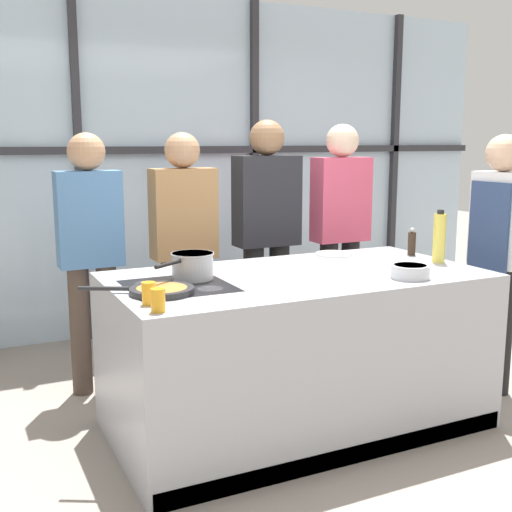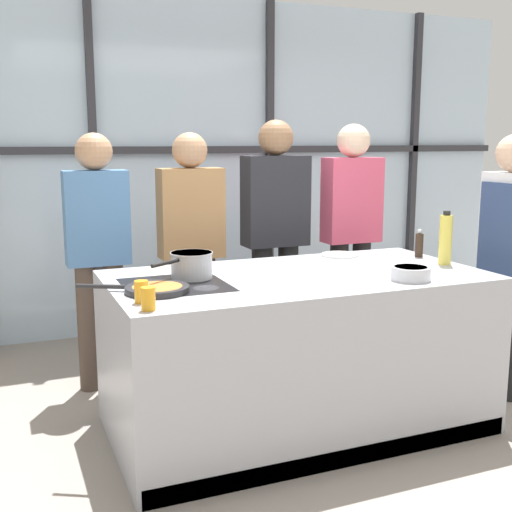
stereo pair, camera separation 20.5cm
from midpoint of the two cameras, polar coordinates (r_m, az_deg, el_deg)
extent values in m
plane|color=gray|center=(3.84, 1.99, -14.70)|extent=(18.00, 18.00, 0.00)
cube|color=silver|center=(5.55, -8.68, 7.87)|extent=(6.40, 0.04, 2.80)
cube|color=#2D2D33|center=(5.50, -8.57, 9.31)|extent=(6.40, 0.06, 0.06)
cube|color=#2D2D33|center=(5.32, -16.52, 7.47)|extent=(0.06, 0.06, 2.80)
cube|color=#2D2D33|center=(5.77, -1.16, 8.07)|extent=(0.06, 0.06, 2.80)
cube|color=#2D2D33|center=(6.56, 11.28, 8.14)|extent=(0.06, 0.06, 2.80)
cube|color=#A8AAB2|center=(3.68, 2.03, -8.40)|extent=(2.07, 1.08, 0.89)
cube|color=black|center=(3.30, -8.70, -2.75)|extent=(0.52, 0.52, 0.01)
cube|color=black|center=(3.41, 6.27, -17.22)|extent=(2.03, 0.03, 0.10)
cylinder|color=#38383D|center=(3.15, -10.21, -3.39)|extent=(0.13, 0.13, 0.01)
cylinder|color=#38383D|center=(3.22, -5.93, -2.97)|extent=(0.13, 0.13, 0.01)
cylinder|color=#38383D|center=(3.39, -11.34, -2.47)|extent=(0.13, 0.13, 0.01)
cylinder|color=#38383D|center=(3.45, -7.33, -2.10)|extent=(0.13, 0.13, 0.01)
cylinder|color=black|center=(4.38, 19.84, -6.35)|extent=(0.12, 0.12, 0.83)
cylinder|color=black|center=(4.49, 18.32, -5.84)|extent=(0.12, 0.12, 0.83)
cube|color=white|center=(4.30, 19.62, 3.08)|extent=(0.17, 0.37, 0.60)
sphere|color=#D8AD8C|center=(4.27, 19.96, 8.60)|extent=(0.23, 0.23, 0.23)
cube|color=navy|center=(4.26, 18.56, 0.14)|extent=(0.02, 0.32, 0.91)
cylinder|color=#47382D|center=(4.33, -14.33, -6.19)|extent=(0.13, 0.13, 0.83)
cylinder|color=#47382D|center=(4.31, -16.69, -6.42)|extent=(0.13, 0.13, 0.83)
cube|color=#4C7AAD|center=(4.18, -15.97, 3.18)|extent=(0.40, 0.18, 0.60)
sphere|color=tan|center=(4.15, -16.26, 8.90)|extent=(0.23, 0.23, 0.23)
cylinder|color=#47382D|center=(4.49, -6.42, -5.34)|extent=(0.14, 0.14, 0.84)
cylinder|color=#47382D|center=(4.43, -8.79, -5.60)|extent=(0.14, 0.14, 0.84)
cube|color=#A37547|center=(4.32, -7.82, 3.74)|extent=(0.43, 0.19, 0.60)
sphere|color=tan|center=(4.30, -7.96, 9.29)|extent=(0.23, 0.23, 0.23)
cylinder|color=black|center=(4.72, 0.81, -4.22)|extent=(0.15, 0.15, 0.88)
cylinder|color=black|center=(4.63, -1.48, -4.50)|extent=(0.15, 0.15, 0.88)
cube|color=#232328|center=(4.54, -0.33, 4.92)|extent=(0.46, 0.21, 0.63)
sphere|color=#8C6647|center=(4.52, -0.34, 10.48)|extent=(0.25, 0.25, 0.25)
cylinder|color=black|center=(5.02, 7.13, -3.49)|extent=(0.14, 0.14, 0.87)
cylinder|color=black|center=(4.92, 5.23, -3.74)|extent=(0.14, 0.14, 0.87)
cube|color=#DB4C6B|center=(4.84, 6.36, 5.00)|extent=(0.43, 0.19, 0.63)
sphere|color=beige|center=(4.82, 6.46, 10.15)|extent=(0.24, 0.24, 0.24)
cylinder|color=#232326|center=(3.15, -10.22, -3.05)|extent=(0.31, 0.31, 0.03)
cylinder|color=#B26B2D|center=(3.14, -10.23, -2.85)|extent=(0.24, 0.24, 0.01)
cylinder|color=#232326|center=(3.22, -15.15, -2.81)|extent=(0.23, 0.14, 0.02)
cylinder|color=silver|center=(3.44, -7.36, -0.89)|extent=(0.22, 0.22, 0.14)
cylinder|color=silver|center=(3.43, -7.38, 0.20)|extent=(0.23, 0.23, 0.01)
cylinder|color=black|center=(3.27, -9.60, -0.73)|extent=(0.18, 0.13, 0.02)
cylinder|color=white|center=(4.15, 5.56, 0.16)|extent=(0.24, 0.24, 0.01)
cylinder|color=silver|center=(3.51, 11.91, -1.37)|extent=(0.21, 0.21, 0.07)
cylinder|color=#4C4C51|center=(3.51, 11.93, -0.89)|extent=(0.17, 0.17, 0.01)
cylinder|color=#E0CC4C|center=(3.99, 14.57, 1.53)|extent=(0.08, 0.08, 0.29)
cylinder|color=black|center=(3.97, 14.68, 3.81)|extent=(0.04, 0.04, 0.02)
cylinder|color=#332319|center=(4.21, 12.33, 1.06)|extent=(0.05, 0.05, 0.15)
sphere|color=#B2B2B7|center=(4.20, 12.38, 2.26)|extent=(0.03, 0.03, 0.03)
cylinder|color=orange|center=(2.81, -10.78, -3.90)|extent=(0.06, 0.06, 0.10)
cylinder|color=orange|center=(2.94, -11.49, -3.28)|extent=(0.06, 0.06, 0.10)
camera|label=1|loc=(0.10, -91.66, -0.30)|focal=45.00mm
camera|label=2|loc=(0.10, 88.34, 0.30)|focal=45.00mm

